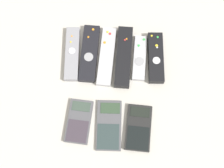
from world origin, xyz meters
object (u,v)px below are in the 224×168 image
at_px(remote_5, 156,58).
at_px(remote_1, 89,53).
at_px(calculator_2, 139,128).
at_px(calculator_0, 79,121).
at_px(calculator_1, 108,125).
at_px(remote_0, 72,54).
at_px(remote_4, 140,58).
at_px(remote_3, 124,57).
at_px(remote_2, 107,56).

bearing_deg(remote_5, remote_1, 176.00).
distance_m(remote_5, calculator_2, 0.24).
xyz_separation_m(remote_1, calculator_0, (-0.01, -0.23, -0.00)).
height_order(calculator_1, calculator_2, calculator_2).
height_order(remote_0, remote_1, same).
xyz_separation_m(remote_4, calculator_0, (-0.18, -0.23, -0.00)).
distance_m(remote_4, calculator_1, 0.25).
bearing_deg(remote_5, remote_0, 177.24).
height_order(remote_0, remote_4, remote_0).
relative_size(remote_3, remote_4, 1.34).
relative_size(calculator_1, calculator_2, 1.10).
relative_size(remote_4, calculator_0, 1.12).
relative_size(remote_2, calculator_1, 1.29).
distance_m(remote_2, calculator_1, 0.23).
height_order(remote_4, calculator_2, remote_4).
xyz_separation_m(remote_2, remote_3, (0.06, -0.00, 0.00)).
xyz_separation_m(calculator_0, calculator_1, (0.09, -0.00, -0.00)).
xyz_separation_m(remote_2, remote_5, (0.16, 0.00, 0.01)).
bearing_deg(remote_4, remote_0, -178.49).
height_order(remote_5, calculator_0, remote_5).
bearing_deg(remote_3, remote_1, 177.41).
bearing_deg(remote_0, calculator_2, -48.81).
bearing_deg(calculator_2, calculator_0, 179.87).
xyz_separation_m(remote_0, calculator_2, (0.23, -0.23, -0.00)).
bearing_deg(calculator_1, calculator_0, 174.54).
relative_size(remote_1, calculator_2, 1.37).
relative_size(remote_5, calculator_2, 1.21).
xyz_separation_m(remote_5, calculator_1, (-0.14, -0.23, -0.01)).
distance_m(remote_2, remote_5, 0.16).
xyz_separation_m(remote_2, remote_4, (0.11, 0.00, -0.00)).
bearing_deg(remote_0, calculator_1, -62.87).
bearing_deg(remote_5, remote_2, 177.82).
distance_m(remote_1, remote_5, 0.22).
distance_m(remote_4, remote_5, 0.05).
distance_m(remote_0, remote_5, 0.28).
relative_size(remote_0, remote_4, 1.21).
xyz_separation_m(remote_1, remote_3, (0.11, -0.01, 0.00)).
bearing_deg(remote_1, remote_2, -5.02).
distance_m(remote_3, remote_5, 0.11).
height_order(remote_2, calculator_2, remote_2).
height_order(remote_3, remote_5, same).
height_order(remote_2, remote_5, remote_5).
relative_size(remote_1, remote_5, 1.14).
distance_m(remote_3, calculator_0, 0.26).
height_order(remote_1, calculator_1, remote_1).
relative_size(remote_3, remote_5, 1.21).
distance_m(remote_0, remote_1, 0.06).
distance_m(remote_0, remote_2, 0.12).
bearing_deg(calculator_0, remote_5, 47.84).
height_order(remote_2, remote_4, same).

